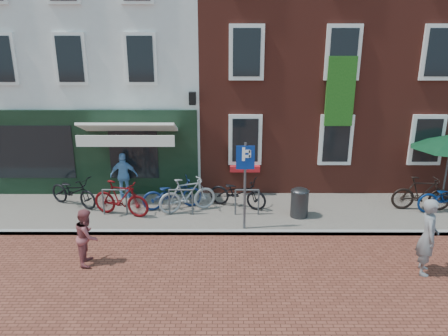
{
  "coord_description": "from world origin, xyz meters",
  "views": [
    {
      "loc": [
        -0.16,
        -10.74,
        5.44
      ],
      "look_at": [
        -0.2,
        1.28,
        1.57
      ],
      "focal_mm": 34.21,
      "sensor_mm": 36.0,
      "label": 1
    }
  ],
  "objects_px": {
    "parking_sign": "(245,172)",
    "woman": "(428,237)",
    "bicycle_4": "(238,192)",
    "litter_bin": "(300,201)",
    "bicycle_2": "(172,194)",
    "bicycle_6": "(448,198)",
    "cafe_person": "(124,176)",
    "bicycle_3": "(187,195)",
    "bicycle_0": "(73,191)",
    "bicycle_1": "(121,198)",
    "boy": "(87,236)",
    "bicycle_5": "(422,193)"
  },
  "relations": [
    {
      "from": "parking_sign",
      "to": "woman",
      "type": "xyz_separation_m",
      "value": [
        4.14,
        -2.11,
        -0.87
      ]
    },
    {
      "from": "bicycle_4",
      "to": "woman",
      "type": "bearing_deg",
      "value": -109.36
    },
    {
      "from": "litter_bin",
      "to": "bicycle_4",
      "type": "bearing_deg",
      "value": 159.02
    },
    {
      "from": "bicycle_2",
      "to": "bicycle_4",
      "type": "bearing_deg",
      "value": -103.47
    },
    {
      "from": "parking_sign",
      "to": "litter_bin",
      "type": "bearing_deg",
      "value": 26.59
    },
    {
      "from": "parking_sign",
      "to": "bicycle_6",
      "type": "xyz_separation_m",
      "value": [
        6.28,
        1.14,
        -1.2
      ]
    },
    {
      "from": "cafe_person",
      "to": "bicycle_3",
      "type": "bearing_deg",
      "value": 151.58
    },
    {
      "from": "bicycle_0",
      "to": "parking_sign",
      "type": "bearing_deg",
      "value": -79.69
    },
    {
      "from": "bicycle_1",
      "to": "bicycle_3",
      "type": "distance_m",
      "value": 2.0
    },
    {
      "from": "bicycle_0",
      "to": "bicycle_3",
      "type": "distance_m",
      "value": 3.69
    },
    {
      "from": "bicycle_0",
      "to": "bicycle_4",
      "type": "distance_m",
      "value": 5.22
    },
    {
      "from": "bicycle_1",
      "to": "bicycle_3",
      "type": "relative_size",
      "value": 1.0
    },
    {
      "from": "boy",
      "to": "woman",
      "type": "bearing_deg",
      "value": -100.94
    },
    {
      "from": "litter_bin",
      "to": "cafe_person",
      "type": "height_order",
      "value": "cafe_person"
    },
    {
      "from": "cafe_person",
      "to": "bicycle_0",
      "type": "distance_m",
      "value": 1.66
    },
    {
      "from": "bicycle_1",
      "to": "bicycle_0",
      "type": "bearing_deg",
      "value": 82.7
    },
    {
      "from": "bicycle_4",
      "to": "parking_sign",
      "type": "bearing_deg",
      "value": -153.57
    },
    {
      "from": "boy",
      "to": "bicycle_1",
      "type": "relative_size",
      "value": 0.78
    },
    {
      "from": "bicycle_1",
      "to": "bicycle_5",
      "type": "xyz_separation_m",
      "value": [
        9.23,
        0.44,
        0.0
      ]
    },
    {
      "from": "cafe_person",
      "to": "bicycle_5",
      "type": "xyz_separation_m",
      "value": [
        9.45,
        -1.01,
        -0.23
      ]
    },
    {
      "from": "boy",
      "to": "bicycle_3",
      "type": "relative_size",
      "value": 0.78
    },
    {
      "from": "bicycle_5",
      "to": "bicycle_3",
      "type": "bearing_deg",
      "value": 95.77
    },
    {
      "from": "bicycle_1",
      "to": "bicycle_4",
      "type": "distance_m",
      "value": 3.59
    },
    {
      "from": "litter_bin",
      "to": "bicycle_1",
      "type": "height_order",
      "value": "bicycle_1"
    },
    {
      "from": "bicycle_3",
      "to": "bicycle_5",
      "type": "distance_m",
      "value": 7.25
    },
    {
      "from": "boy",
      "to": "bicycle_6",
      "type": "relative_size",
      "value": 0.76
    },
    {
      "from": "woman",
      "to": "bicycle_2",
      "type": "height_order",
      "value": "woman"
    },
    {
      "from": "woman",
      "to": "bicycle_2",
      "type": "xyz_separation_m",
      "value": [
        -6.34,
        3.56,
        -0.33
      ]
    },
    {
      "from": "parking_sign",
      "to": "bicycle_5",
      "type": "relative_size",
      "value": 1.38
    },
    {
      "from": "parking_sign",
      "to": "bicycle_3",
      "type": "xyz_separation_m",
      "value": [
        -1.7,
        1.21,
        -1.14
      ]
    },
    {
      "from": "parking_sign",
      "to": "bicycle_4",
      "type": "height_order",
      "value": "parking_sign"
    },
    {
      "from": "bicycle_1",
      "to": "bicycle_4",
      "type": "height_order",
      "value": "bicycle_1"
    },
    {
      "from": "woman",
      "to": "boy",
      "type": "xyz_separation_m",
      "value": [
        -8.02,
        0.41,
        -0.22
      ]
    },
    {
      "from": "bicycle_4",
      "to": "bicycle_1",
      "type": "bearing_deg",
      "value": 121.34
    },
    {
      "from": "parking_sign",
      "to": "bicycle_0",
      "type": "bearing_deg",
      "value": 162.98
    },
    {
      "from": "bicycle_1",
      "to": "bicycle_5",
      "type": "bearing_deg",
      "value": -71.16
    },
    {
      "from": "litter_bin",
      "to": "woman",
      "type": "height_order",
      "value": "woman"
    },
    {
      "from": "woman",
      "to": "bicycle_0",
      "type": "xyz_separation_m",
      "value": [
        -9.51,
        3.75,
        -0.33
      ]
    },
    {
      "from": "cafe_person",
      "to": "bicycle_1",
      "type": "distance_m",
      "value": 1.48
    },
    {
      "from": "litter_bin",
      "to": "boy",
      "type": "xyz_separation_m",
      "value": [
        -5.57,
        -2.54,
        0.1
      ]
    },
    {
      "from": "bicycle_5",
      "to": "litter_bin",
      "type": "bearing_deg",
      "value": 102.06
    },
    {
      "from": "bicycle_3",
      "to": "bicycle_4",
      "type": "distance_m",
      "value": 1.59
    },
    {
      "from": "litter_bin",
      "to": "bicycle_3",
      "type": "bearing_deg",
      "value": 173.9
    },
    {
      "from": "bicycle_3",
      "to": "bicycle_5",
      "type": "bearing_deg",
      "value": -110.69
    },
    {
      "from": "boy",
      "to": "bicycle_1",
      "type": "height_order",
      "value": "boy"
    },
    {
      "from": "boy",
      "to": "bicycle_3",
      "type": "distance_m",
      "value": 3.63
    },
    {
      "from": "woman",
      "to": "parking_sign",
      "type": "bearing_deg",
      "value": 79.95
    },
    {
      "from": "bicycle_1",
      "to": "boy",
      "type": "bearing_deg",
      "value": -168.43
    },
    {
      "from": "woman",
      "to": "boy",
      "type": "bearing_deg",
      "value": 103.99
    },
    {
      "from": "bicycle_1",
      "to": "bicycle_5",
      "type": "distance_m",
      "value": 9.24
    }
  ]
}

